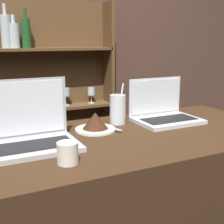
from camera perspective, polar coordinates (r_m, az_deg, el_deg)
back_wall at (r=2.46m, az=-13.59°, el=9.85°), size 7.00×0.06×2.70m
back_shelf at (r=2.43m, az=-13.67°, el=-0.33°), size 1.20×0.18×1.76m
laptop_near at (r=1.23m, az=-14.35°, el=-3.51°), size 0.32×0.23×0.25m
laptop_far at (r=1.59m, az=9.38°, el=-0.03°), size 0.31×0.23×0.21m
cake_plate at (r=1.40m, az=-3.06°, el=-2.00°), size 0.18×0.18×0.08m
water_glass at (r=1.51m, az=1.03°, el=0.50°), size 0.08×0.08×0.20m
coffee_cup at (r=1.04m, az=-8.12°, el=-7.42°), size 0.07×0.07×0.07m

